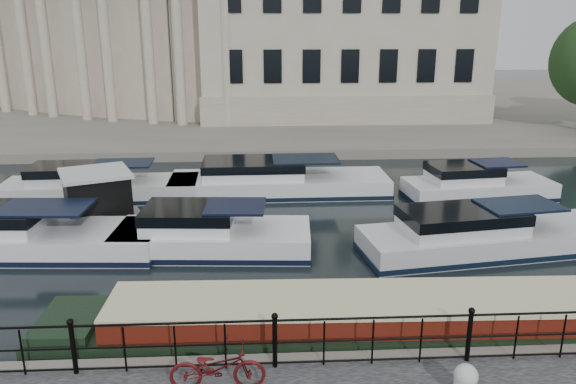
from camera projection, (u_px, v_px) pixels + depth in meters
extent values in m
plane|color=black|center=(272.00, 332.00, 13.80)|extent=(160.00, 160.00, 0.00)
cube|color=#6B665B|center=(260.00, 104.00, 51.01)|extent=(120.00, 42.00, 0.55)
cylinder|color=black|center=(73.00, 349.00, 11.12)|extent=(0.10, 0.10, 1.10)
sphere|color=black|center=(70.00, 322.00, 10.94)|extent=(0.14, 0.14, 0.14)
cylinder|color=black|center=(275.00, 343.00, 11.33)|extent=(0.10, 0.10, 1.10)
sphere|color=black|center=(275.00, 316.00, 11.15)|extent=(0.14, 0.14, 0.14)
cylinder|color=black|center=(469.00, 337.00, 11.54)|extent=(0.10, 0.10, 1.10)
sphere|color=black|center=(472.00, 311.00, 11.37)|extent=(0.14, 0.14, 0.14)
cylinder|color=black|center=(275.00, 321.00, 11.18)|extent=(24.00, 0.05, 0.05)
cylinder|color=black|center=(275.00, 343.00, 11.33)|extent=(24.00, 0.04, 0.04)
cylinder|color=black|center=(275.00, 363.00, 11.46)|extent=(24.00, 0.04, 0.04)
cube|color=#ADA38C|center=(337.00, 20.00, 43.49)|extent=(20.00, 14.00, 14.00)
cube|color=#9E937F|center=(335.00, 98.00, 45.22)|extent=(20.30, 14.30, 2.00)
cube|color=#ADA38C|center=(213.00, 42.00, 39.63)|extent=(5.73, 4.06, 11.00)
cylinder|color=#ADA38C|center=(226.00, 53.00, 37.12)|extent=(0.70, 0.70, 9.80)
cylinder|color=#ADA38C|center=(179.00, 52.00, 37.63)|extent=(0.70, 0.70, 9.80)
cube|color=#ADA38C|center=(146.00, 41.00, 40.73)|extent=(5.90, 4.56, 11.00)
cylinder|color=#ADA38C|center=(149.00, 52.00, 38.10)|extent=(0.70, 0.70, 9.80)
cylinder|color=#ADA38C|center=(107.00, 51.00, 38.98)|extent=(0.70, 0.70, 9.80)
cube|color=#ADA38C|center=(87.00, 41.00, 42.39)|extent=(5.99, 4.99, 11.00)
cylinder|color=#ADA38C|center=(81.00, 51.00, 39.68)|extent=(0.70, 0.70, 9.80)
cylinder|color=#ADA38C|center=(46.00, 50.00, 40.92)|extent=(0.70, 0.70, 9.80)
cube|color=#ADA38C|center=(39.00, 40.00, 44.60)|extent=(5.99, 5.36, 11.00)
cylinder|color=#ADA38C|center=(25.00, 49.00, 41.85)|extent=(0.70, 0.70, 9.80)
cube|color=#ADA38C|center=(3.00, 39.00, 47.32)|extent=(5.91, 5.64, 11.00)
imported|color=#4C0D0F|center=(217.00, 367.00, 10.64)|extent=(1.83, 0.65, 0.96)
sphere|color=beige|center=(466.00, 376.00, 10.44)|extent=(0.45, 0.45, 0.45)
cube|color=black|center=(393.00, 338.00, 13.35)|extent=(16.71, 2.63, 1.00)
cube|color=#58160C|center=(394.00, 314.00, 13.17)|extent=(13.37, 2.22, 0.78)
cube|color=beige|center=(395.00, 298.00, 13.05)|extent=(13.37, 2.28, 0.11)
cube|color=#6B665B|center=(100.00, 225.00, 21.03)|extent=(4.06, 3.77, 0.27)
cube|color=black|center=(97.00, 198.00, 20.72)|extent=(2.85, 2.85, 1.95)
cube|color=silver|center=(95.00, 173.00, 20.45)|extent=(3.13, 3.13, 0.13)
cube|color=white|center=(15.00, 246.00, 18.61)|extent=(9.73, 3.25, 1.20)
cube|color=black|center=(15.00, 248.00, 18.64)|extent=(9.83, 3.28, 0.18)
cube|color=black|center=(44.00, 208.00, 18.22)|extent=(2.98, 2.04, 0.08)
cube|color=white|center=(214.00, 245.00, 18.73)|extent=(6.57, 3.00, 1.20)
cube|color=black|center=(214.00, 247.00, 18.76)|extent=(6.64, 3.03, 0.18)
cube|color=white|center=(189.00, 221.00, 18.50)|extent=(3.02, 2.31, 0.90)
cube|color=black|center=(235.00, 206.00, 18.34)|extent=(2.04, 1.93, 0.08)
cube|color=silver|center=(487.00, 245.00, 18.67)|extent=(8.74, 3.69, 1.20)
cube|color=black|center=(487.00, 248.00, 18.69)|extent=(8.83, 3.73, 0.18)
cube|color=silver|center=(461.00, 224.00, 18.23)|extent=(4.07, 2.57, 0.90)
cube|color=black|center=(519.00, 205.00, 18.48)|extent=(2.77, 2.09, 0.08)
cube|color=silver|center=(102.00, 194.00, 24.29)|extent=(8.31, 2.68, 1.20)
cube|color=black|center=(102.00, 196.00, 24.32)|extent=(8.39, 2.71, 0.18)
cube|color=silver|center=(76.00, 176.00, 23.97)|extent=(3.77, 2.10, 0.90)
cube|color=black|center=(123.00, 163.00, 23.99)|extent=(2.52, 1.77, 0.08)
cube|color=white|center=(279.00, 189.00, 25.10)|extent=(9.64, 2.99, 1.20)
cube|color=black|center=(279.00, 190.00, 25.12)|extent=(9.74, 3.02, 0.18)
cube|color=white|center=(253.00, 171.00, 24.78)|extent=(4.35, 2.42, 0.90)
cube|color=black|center=(305.00, 159.00, 24.78)|extent=(2.90, 2.06, 0.08)
cube|color=silver|center=(478.00, 194.00, 24.34)|extent=(6.48, 2.95, 1.20)
cube|color=black|center=(478.00, 196.00, 24.37)|extent=(6.54, 2.98, 0.18)
cube|color=silver|center=(463.00, 176.00, 23.99)|extent=(3.00, 2.19, 0.90)
cube|color=black|center=(497.00, 163.00, 24.07)|extent=(2.04, 1.82, 0.08)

